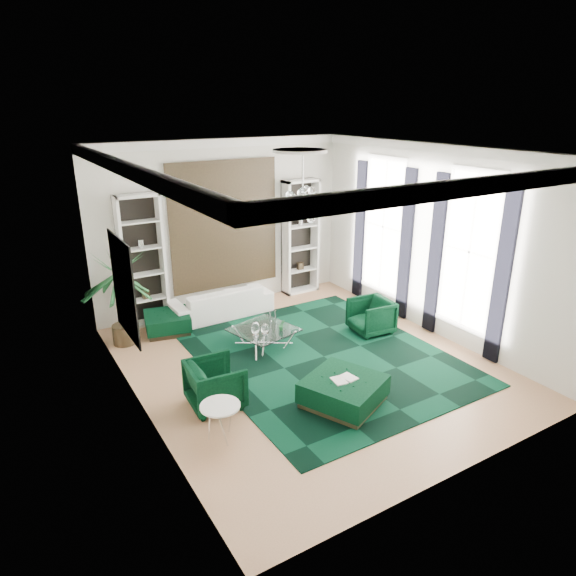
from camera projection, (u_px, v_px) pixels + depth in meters
floor at (307, 364)px, 9.44m from camera, size 6.00×7.00×0.02m
ceiling at (310, 150)px, 8.13m from camera, size 6.00×7.00×0.02m
wall_back at (223, 225)px, 11.61m from camera, size 6.00×0.02×3.80m
wall_front at (474, 342)px, 5.96m from camera, size 6.00×0.02×3.80m
wall_left at (132, 297)px, 7.32m from camera, size 0.02×7.00×3.80m
wall_right at (434, 241)px, 10.25m from camera, size 0.02×7.00×3.80m
crown_molding at (310, 157)px, 8.17m from camera, size 6.00×7.00×0.18m
ceiling_medallion at (300, 151)px, 8.39m from camera, size 0.90×0.90×0.05m
tapestry at (224, 225)px, 11.57m from camera, size 2.50×0.06×2.80m
shelving_left at (143, 261)px, 10.67m from camera, size 0.90×0.38×2.80m
shelving_right at (300, 237)px, 12.57m from camera, size 0.90×0.38×2.80m
painting at (125, 288)px, 7.84m from camera, size 0.04×1.30×1.60m
window_near at (470, 252)px, 9.51m from camera, size 0.03×1.10×2.90m
curtain_near_a at (502, 277)px, 8.96m from camera, size 0.07×0.30×3.25m
curtain_near_b at (435, 255)px, 10.21m from camera, size 0.07×0.30×3.25m
window_far at (383, 227)px, 11.44m from camera, size 0.03×1.10×2.90m
curtain_far_a at (406, 246)px, 10.89m from camera, size 0.07×0.30×3.25m
curtain_far_b at (360, 231)px, 12.14m from camera, size 0.07×0.30×3.25m
rug at (324, 357)px, 9.64m from camera, size 4.20×5.00×0.02m
sofa at (220, 302)px, 11.43m from camera, size 2.29×0.93×0.67m
armchair_left at (215, 384)px, 8.00m from camera, size 0.87×0.85×0.75m
armchair_right at (371, 316)px, 10.58m from camera, size 0.87×0.85×0.72m
coffee_table at (264, 338)px, 10.01m from camera, size 1.31×1.31×0.37m
ottoman_side at (168, 323)px, 10.67m from camera, size 1.06×1.06×0.39m
ottoman_front at (343, 392)px, 8.09m from camera, size 1.46×1.46×0.44m
book at (344, 379)px, 8.01m from camera, size 0.40×0.26×0.03m
side_table at (221, 423)px, 7.22m from camera, size 0.69×0.69×0.55m
palm at (118, 287)px, 9.80m from camera, size 1.82×1.82×2.39m
chandelier at (302, 206)px, 8.75m from camera, size 0.98×0.98×0.72m
table_plant at (282, 325)px, 9.86m from camera, size 0.14×0.13×0.22m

